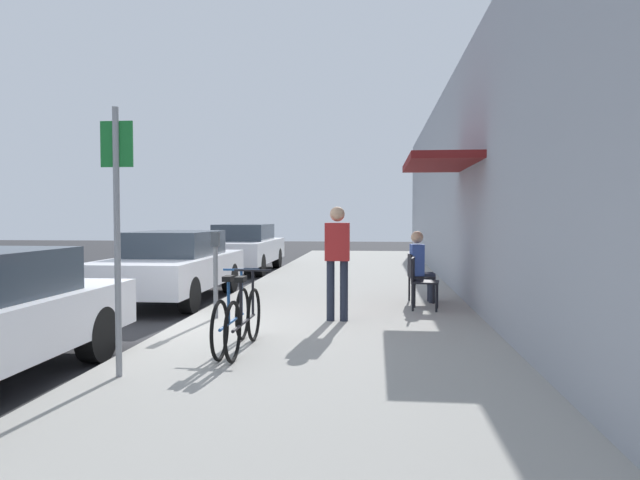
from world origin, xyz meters
TOP-DOWN VIEW (x-y plane):
  - ground_plane at (0.00, 0.00)m, footprint 60.00×60.00m
  - sidewalk_slab at (2.25, 2.00)m, footprint 4.50×32.00m
  - building_facade at (4.64, 2.00)m, footprint 1.40×32.00m
  - parked_car_1 at (-1.10, 3.26)m, footprint 1.80×4.40m
  - parked_car_2 at (-1.10, 9.22)m, footprint 1.80×4.40m
  - parking_meter at (0.45, 0.84)m, footprint 0.12×0.10m
  - street_sign at (0.40, -2.33)m, footprint 0.32×0.06m
  - bicycle_0 at (1.21, -1.13)m, footprint 0.46×1.71m
  - bicycle_1 at (1.37, -1.18)m, footprint 0.46×1.71m
  - cafe_chair_0 at (3.62, 1.96)m, footprint 0.50×0.50m
  - cafe_chair_1 at (3.62, 2.79)m, footprint 0.47×0.47m
  - seated_patron_1 at (3.68, 2.79)m, footprint 0.45×0.38m
  - pedestrian_standing at (2.31, 0.80)m, footprint 0.36×0.22m

SIDE VIEW (x-z plane):
  - ground_plane at x=0.00m, z-range 0.00..0.00m
  - sidewalk_slab at x=2.25m, z-range 0.00..0.12m
  - bicycle_0 at x=1.21m, z-range 0.03..0.93m
  - bicycle_1 at x=1.37m, z-range 0.03..0.93m
  - cafe_chair_0 at x=3.62m, z-range 0.19..1.06m
  - cafe_chair_1 at x=3.62m, z-range 0.19..1.06m
  - parked_car_1 at x=-1.10m, z-range 0.03..1.40m
  - parked_car_2 at x=-1.10m, z-range 0.02..1.46m
  - seated_patron_1 at x=3.68m, z-range 0.17..1.46m
  - parking_meter at x=0.45m, z-range 0.23..1.55m
  - pedestrian_standing at x=2.31m, z-range 0.27..1.97m
  - street_sign at x=0.40m, z-range 0.34..2.94m
  - building_facade at x=4.64m, z-range 0.00..4.73m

